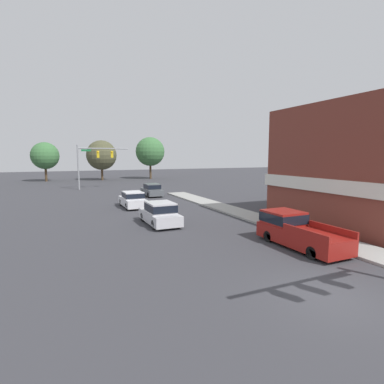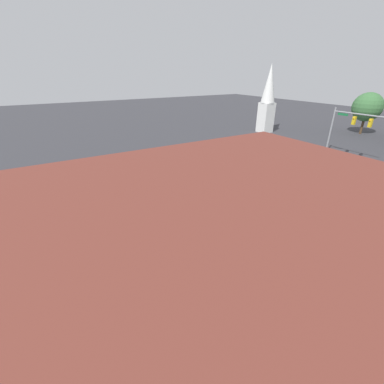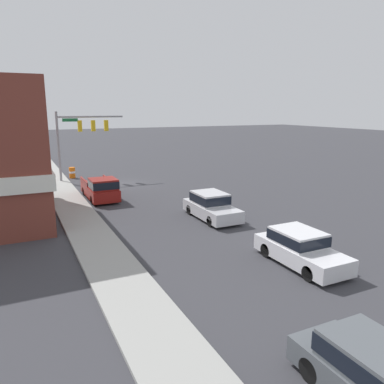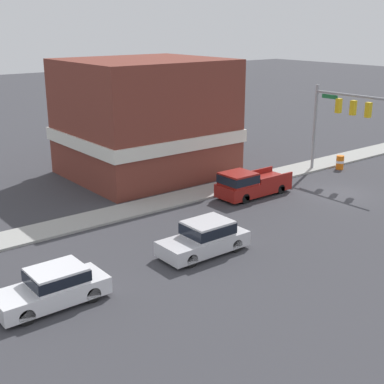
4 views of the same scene
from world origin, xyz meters
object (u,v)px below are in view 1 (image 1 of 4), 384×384
car_second_ahead (133,199)px  pickup_truck_parked (295,230)px  car_lead (160,213)px  car_oncoming (152,190)px

car_second_ahead → pickup_truck_parked: 17.05m
car_lead → pickup_truck_parked: (5.24, -8.06, 0.04)m
car_lead → car_second_ahead: size_ratio=1.01×
car_lead → car_oncoming: (3.98, 15.29, -0.05)m
car_lead → pickup_truck_parked: 9.62m
car_oncoming → car_second_ahead: (-4.09, -7.17, -0.00)m
car_oncoming → pickup_truck_parked: pickup_truck_parked is taller
car_oncoming → car_second_ahead: car_oncoming is taller
car_oncoming → car_second_ahead: 8.26m
car_oncoming → pickup_truck_parked: (1.27, -23.35, 0.09)m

